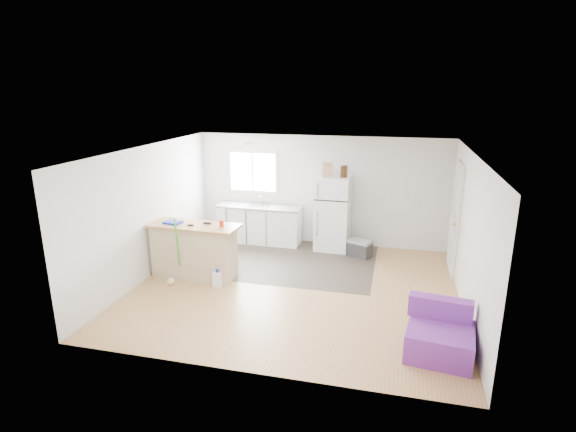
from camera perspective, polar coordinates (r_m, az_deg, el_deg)
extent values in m
cube|color=#B07F4A|center=(7.96, 0.89, -9.16)|extent=(5.50, 5.00, 0.01)
cube|color=white|center=(7.27, 0.97, 8.26)|extent=(5.50, 5.00, 0.01)
cube|color=silver|center=(9.90, 4.16, 3.25)|extent=(5.50, 0.01, 2.40)
cube|color=silver|center=(5.27, -5.21, -8.49)|extent=(5.50, 0.01, 2.40)
cube|color=silver|center=(8.54, -17.36, 0.48)|extent=(0.01, 5.00, 2.40)
cube|color=silver|center=(7.45, 22.05, -2.23)|extent=(0.01, 5.00, 2.40)
cube|color=#362E28|center=(9.23, -1.77, -5.46)|extent=(4.05, 2.50, 0.00)
cube|color=white|center=(10.19, -4.47, 5.61)|extent=(1.18, 0.04, 0.98)
cube|color=white|center=(10.17, -4.51, 5.59)|extent=(1.05, 0.01, 0.85)
cube|color=white|center=(10.16, -4.52, 5.59)|extent=(0.03, 0.02, 0.85)
cube|color=white|center=(8.97, 20.45, -0.32)|extent=(0.05, 0.82, 2.03)
cube|color=white|center=(8.97, 20.52, -0.29)|extent=(0.03, 0.92, 2.10)
sphere|color=gold|center=(8.66, 20.37, -0.97)|extent=(0.07, 0.07, 0.07)
cylinder|color=white|center=(8.75, -5.03, 9.25)|extent=(0.30, 0.30, 0.07)
cube|color=white|center=(10.12, -3.60, -1.11)|extent=(1.86, 0.59, 0.81)
cube|color=slate|center=(10.01, -3.64, 1.22)|extent=(1.91, 0.63, 0.04)
cube|color=silver|center=(9.98, -3.69, 1.18)|extent=(0.52, 0.40, 0.06)
cube|color=#C8BA90|center=(8.42, -11.81, -4.47)|extent=(1.52, 0.60, 0.96)
cube|color=tan|center=(8.25, -11.82, -1.21)|extent=(1.67, 0.71, 0.04)
cube|color=white|center=(9.62, 5.71, 0.36)|extent=(0.73, 0.68, 1.60)
cube|color=black|center=(9.21, 5.48, 1.92)|extent=(0.71, 0.03, 0.02)
cube|color=silver|center=(9.20, 3.76, 3.28)|extent=(0.03, 0.02, 0.29)
cube|color=silver|center=(9.38, 3.69, -0.92)|extent=(0.03, 0.02, 0.56)
cube|color=#2B2C2E|center=(9.44, 9.11, -4.23)|extent=(0.53, 0.45, 0.30)
cube|color=gray|center=(9.38, 9.16, -3.20)|extent=(0.56, 0.48, 0.06)
cube|color=purple|center=(6.38, 18.69, -14.89)|extent=(0.93, 0.88, 0.39)
cube|color=purple|center=(6.47, 18.77, -10.98)|extent=(0.85, 0.31, 0.29)
cube|color=white|center=(8.05, -8.95, -7.95)|extent=(0.16, 0.12, 0.27)
cylinder|color=#1929B3|center=(7.99, -9.00, -6.88)|extent=(0.06, 0.06, 0.05)
cylinder|color=green|center=(8.16, -13.81, -4.08)|extent=(0.14, 0.32, 1.21)
sphere|color=beige|center=(8.33, -14.65, -8.04)|extent=(0.14, 0.14, 0.14)
cylinder|color=red|center=(8.01, -8.45, -0.94)|extent=(0.09, 0.09, 0.12)
cube|color=#132EB3|center=(8.40, -14.43, -0.78)|extent=(0.33, 0.27, 0.04)
cube|color=black|center=(8.23, -10.20, -0.90)|extent=(0.14, 0.06, 0.03)
cube|color=black|center=(8.17, -12.26, -1.14)|extent=(0.10, 0.04, 0.03)
cube|color=tan|center=(9.37, 5.07, 5.91)|extent=(0.21, 0.12, 0.30)
cylinder|color=#371F0A|center=(9.29, 6.90, 5.62)|extent=(0.08, 0.08, 0.25)
cylinder|color=#371F0A|center=(9.32, 7.35, 5.64)|extent=(0.09, 0.09, 0.25)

